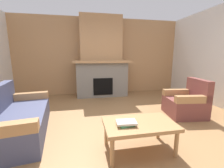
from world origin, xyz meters
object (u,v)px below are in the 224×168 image
(couch, at_px, (16,119))
(coffee_table, at_px, (139,126))
(fireplace, at_px, (101,62))
(armchair, at_px, (186,103))

(couch, height_order, coffee_table, couch)
(fireplace, relative_size, couch, 1.42)
(fireplace, xyz_separation_m, couch, (-1.81, -2.41, -0.88))
(fireplace, distance_m, armchair, 2.93)
(couch, relative_size, armchair, 2.24)
(coffee_table, bearing_deg, fireplace, 92.30)
(fireplace, height_order, armchair, fireplace)
(armchair, bearing_deg, coffee_table, -146.53)
(fireplace, distance_m, coffee_table, 3.35)
(armchair, bearing_deg, couch, -176.88)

